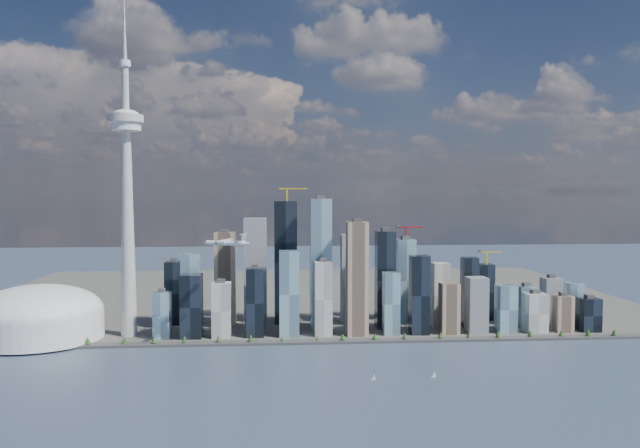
{
  "coord_description": "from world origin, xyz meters",
  "views": [
    {
      "loc": [
        -61.84,
        -717.01,
        238.64
      ],
      "look_at": [
        9.07,
        260.0,
        187.3
      ],
      "focal_mm": 35.0,
      "sensor_mm": 36.0,
      "label": 1
    }
  ],
  "objects": [
    {
      "name": "seawall",
      "position": [
        0.0,
        250.0,
        2.0
      ],
      "size": [
        1100.0,
        22.0,
        4.0
      ],
      "primitive_type": "cube",
      "color": "#383838",
      "rests_on": "ground"
    },
    {
      "name": "shoreline_trees",
      "position": [
        0.0,
        250.0,
        8.78
      ],
      "size": [
        960.53,
        7.2,
        8.8
      ],
      "color": "#3F2D1E",
      "rests_on": "seawall"
    },
    {
      "name": "sailboat_east",
      "position": [
        62.25,
        53.86,
        3.06
      ],
      "size": [
        6.91,
        2.66,
        9.55
      ],
      "rotation": [
        0.0,
        0.0,
        -0.14
      ],
      "color": "white",
      "rests_on": "ground"
    },
    {
      "name": "needle_tower",
      "position": [
        -300.0,
        310.0,
        235.84
      ],
      "size": [
        56.0,
        56.0,
        550.5
      ],
      "color": "#AFAFA9",
      "rests_on": "land"
    },
    {
      "name": "sailboat_west",
      "position": [
        141.78,
        59.7,
        2.87
      ],
      "size": [
        6.48,
        2.22,
        8.96
      ],
      "rotation": [
        0.0,
        0.0,
        0.09
      ],
      "color": "white",
      "rests_on": "ground"
    },
    {
      "name": "dome_stadium",
      "position": [
        -440.0,
        300.0,
        39.44
      ],
      "size": [
        200.0,
        200.0,
        86.0
      ],
      "color": "silver",
      "rests_on": "land"
    },
    {
      "name": "land",
      "position": [
        0.0,
        700.0,
        1.5
      ],
      "size": [
        1400.0,
        900.0,
        3.0
      ],
      "primitive_type": "cube",
      "color": "#4C4C47",
      "rests_on": "ground"
    },
    {
      "name": "skyscraper_cluster",
      "position": [
        59.62,
        336.82,
        75.6
      ],
      "size": [
        736.0,
        142.0,
        244.55
      ],
      "color": "black",
      "rests_on": "land"
    },
    {
      "name": "airplane",
      "position": [
        -133.36,
        203.6,
        163.76
      ],
      "size": [
        70.38,
        62.83,
        17.47
      ],
      "rotation": [
        0.0,
        0.0,
        -0.29
      ],
      "color": "white",
      "rests_on": "ground"
    },
    {
      "name": "ground",
      "position": [
        0.0,
        0.0,
        0.0
      ],
      "size": [
        4000.0,
        4000.0,
        0.0
      ],
      "primitive_type": "plane",
      "color": "#2D3A50",
      "rests_on": "ground"
    }
  ]
}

